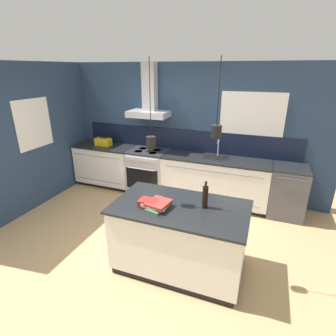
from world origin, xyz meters
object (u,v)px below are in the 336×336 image
(yellow_toolbox, at_px, (103,142))
(oven_range, at_px, (148,171))
(book_stack, at_px, (159,205))
(dishwasher, at_px, (287,191))
(red_supply_box, at_px, (149,203))
(bottle_on_island, at_px, (205,197))

(yellow_toolbox, bearing_deg, oven_range, -0.24)
(oven_range, relative_size, book_stack, 2.63)
(dishwasher, height_order, yellow_toolbox, yellow_toolbox)
(red_supply_box, height_order, yellow_toolbox, yellow_toolbox)
(book_stack, relative_size, red_supply_box, 1.51)
(oven_range, xyz_separation_m, book_stack, (1.12, -2.08, 0.50))
(bottle_on_island, xyz_separation_m, red_supply_box, (-0.64, -0.21, -0.10))
(red_supply_box, bearing_deg, dishwasher, 50.79)
(bottle_on_island, bearing_deg, yellow_toolbox, 145.12)
(red_supply_box, xyz_separation_m, yellow_toolbox, (-2.05, 2.09, 0.04))
(book_stack, distance_m, yellow_toolbox, 3.01)
(oven_range, bearing_deg, book_stack, -61.71)
(red_supply_box, bearing_deg, yellow_toolbox, 134.40)
(book_stack, relative_size, yellow_toolbox, 1.02)
(oven_range, height_order, red_supply_box, red_supply_box)
(bottle_on_island, relative_size, book_stack, 0.99)
(red_supply_box, bearing_deg, oven_range, 115.33)
(dishwasher, bearing_deg, oven_range, -179.91)
(yellow_toolbox, bearing_deg, book_stack, -43.71)
(dishwasher, distance_m, book_stack, 2.66)
(bottle_on_island, bearing_deg, oven_range, 131.07)
(oven_range, bearing_deg, bottle_on_island, -48.93)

